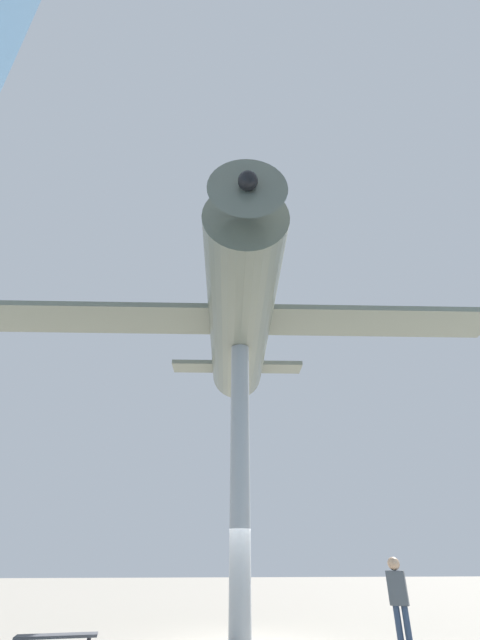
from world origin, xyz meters
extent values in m
cylinder|color=#999EA3|center=(0.00, 0.00, 3.93)|extent=(0.57, 0.57, 7.87)
cylinder|color=slate|center=(0.00, 0.00, 8.93)|extent=(2.76, 10.27, 2.11)
cube|color=slate|center=(0.00, 0.00, 8.93)|extent=(17.45, 2.97, 0.18)
cube|color=slate|center=(-0.29, -4.46, 9.08)|extent=(5.61, 1.35, 0.18)
cube|color=slate|center=(-0.29, -4.46, 10.26)|extent=(0.25, 1.11, 2.25)
cone|color=slate|center=(0.35, 5.52, 8.93)|extent=(1.85, 1.02, 1.80)
sphere|color=black|center=(0.39, 6.16, 8.93)|extent=(0.44, 0.44, 0.44)
cylinder|color=#2D3D56|center=(-3.53, 1.64, 0.44)|extent=(0.14, 0.14, 0.88)
cylinder|color=#2D3D56|center=(-3.38, 1.55, 0.44)|extent=(0.14, 0.14, 0.88)
cube|color=#4C5156|center=(-3.46, 1.59, 1.22)|extent=(0.46, 0.39, 0.68)
sphere|color=tan|center=(-3.46, 1.59, 1.70)|extent=(0.28, 0.28, 0.28)
cube|color=#4C4C51|center=(3.81, 2.04, 0.47)|extent=(1.58, 0.63, 0.05)
camera|label=1|loc=(1.16, 12.70, 1.82)|focal=24.00mm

